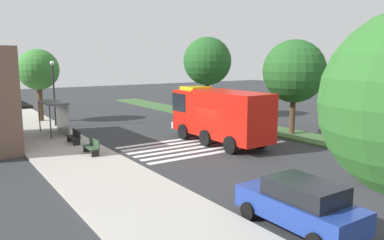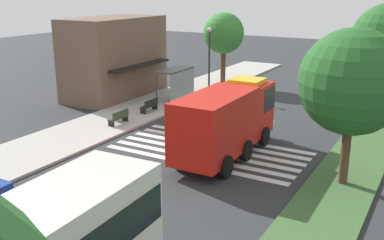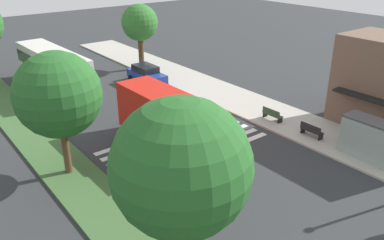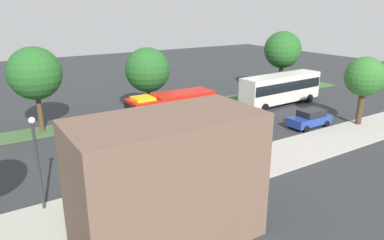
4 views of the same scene
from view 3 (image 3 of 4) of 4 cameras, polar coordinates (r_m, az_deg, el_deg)
name	(u,v)px [view 3 (image 3 of 4)]	position (r m, az deg, el deg)	size (l,w,h in m)	color
ground_plane	(179,140)	(26.61, -1.93, -2.96)	(120.00, 120.00, 0.00)	#2D3033
sidewalk	(263,110)	(31.70, 10.23, 1.37)	(60.00, 4.66, 0.14)	#ADA89E
median_strip	(73,176)	(23.56, -16.84, -7.72)	(60.00, 3.00, 0.14)	#3D6033
crosswalk	(184,144)	(26.17, -1.14, -3.42)	(4.95, 10.70, 0.01)	silver
fire_truck	(169,119)	(24.74, -3.34, 0.16)	(8.31, 2.89, 3.73)	red
parked_car_west	(146,74)	(37.75, -6.59, 6.58)	(4.40, 2.10, 1.70)	navy
transit_bus	(53,66)	(37.63, -19.40, 7.30)	(11.02, 3.18, 3.58)	silver
bus_stop_shelter	(370,133)	(25.49, 24.36, -1.79)	(3.50, 1.40, 2.46)	#4C4C51
bench_near_shelter	(311,130)	(27.84, 16.85, -1.43)	(1.60, 0.50, 0.90)	black
bench_west_of_shelter	(272,114)	(29.74, 11.49, 0.81)	(1.60, 0.50, 0.90)	#2D472D
sidewalk_tree_far_west	(140,23)	(41.69, -7.57, 13.70)	(3.72, 3.72, 6.56)	#47301E
median_tree_west	(58,95)	(21.98, -18.77, 3.45)	(4.65, 4.65, 7.01)	#513823
median_tree_center	(181,168)	(12.73, -1.58, -6.93)	(4.68, 4.68, 7.72)	#513823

